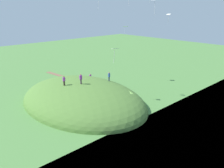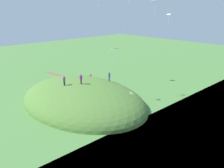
{
  "view_description": "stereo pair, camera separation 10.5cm",
  "coord_description": "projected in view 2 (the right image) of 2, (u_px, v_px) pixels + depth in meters",
  "views": [
    {
      "loc": [
        -25.39,
        26.46,
        16.01
      ],
      "look_at": [
        -1.38,
        3.92,
        5.18
      ],
      "focal_mm": 37.61,
      "sensor_mm": 36.0,
      "label": 1
    },
    {
      "loc": [
        -25.46,
        26.39,
        16.01
      ],
      "look_at": [
        -1.38,
        3.92,
        5.18
      ],
      "focal_mm": 37.61,
      "sensor_mm": 36.0,
      "label": 2
    }
  ],
  "objects": [
    {
      "name": "ground_plane",
      "position": [
        123.0,
        106.0,
        39.78
      ],
      "size": [
        160.0,
        160.0,
        0.0
      ],
      "primitive_type": "plane",
      "color": "#4C7C3C"
    },
    {
      "name": "kite_2",
      "position": [
        115.0,
        50.0,
        30.28
      ],
      "size": [
        0.74,
        0.93,
        2.04
      ],
      "color": "white"
    },
    {
      "name": "person_near_shore",
      "position": [
        81.0,
        78.0,
        38.99
      ],
      "size": [
        0.47,
        0.47,
        1.74
      ],
      "rotation": [
        0.0,
        0.0,
        0.03
      ],
      "color": "#362836",
      "rests_on": "grass_hill"
    },
    {
      "name": "dirt_path",
      "position": [
        68.0,
        78.0,
        55.52
      ],
      "size": [
        16.38,
        2.65,
        0.04
      ],
      "primitive_type": "cube",
      "rotation": [
        0.0,
        0.0,
        0.09
      ],
      "color": "brown",
      "rests_on": "ground_plane"
    },
    {
      "name": "grass_hill",
      "position": [
        83.0,
        102.0,
        41.5
      ],
      "size": [
        25.63,
        18.52,
        7.5
      ],
      "primitive_type": "ellipsoid",
      "color": "#4E7732",
      "rests_on": "ground_plane"
    },
    {
      "name": "person_on_hilltop",
      "position": [
        91.0,
        77.0,
        53.04
      ],
      "size": [
        0.67,
        0.67,
        1.69
      ],
      "rotation": [
        0.0,
        0.0,
        5.55
      ],
      "color": "black",
      "rests_on": "ground_plane"
    },
    {
      "name": "kite_4",
      "position": [
        126.0,
        27.0,
        50.04
      ],
      "size": [
        1.18,
        1.23,
        1.46
      ],
      "color": "white"
    },
    {
      "name": "kite_5",
      "position": [
        99.0,
        0.0,
        39.44
      ],
      "size": [
        0.84,
        0.74,
        1.84
      ],
      "color": "white"
    },
    {
      "name": "person_walking_path",
      "position": [
        64.0,
        80.0,
        38.89
      ],
      "size": [
        0.51,
        0.51,
        1.61
      ],
      "rotation": [
        0.0,
        0.0,
        1.43
      ],
      "color": "#3A2926",
      "rests_on": "grass_hill"
    },
    {
      "name": "kite_7",
      "position": [
        169.0,
        15.0,
        42.97
      ],
      "size": [
        0.91,
        0.67,
        1.67
      ],
      "color": "silver"
    },
    {
      "name": "kite_3",
      "position": [
        154.0,
        1.0,
        32.83
      ],
      "size": [
        0.78,
        0.59,
        2.19
      ],
      "color": "white"
    },
    {
      "name": "person_watching_kites",
      "position": [
        109.0,
        75.0,
        42.7
      ],
      "size": [
        0.52,
        0.52,
        1.7
      ],
      "rotation": [
        0.0,
        0.0,
        0.38
      ],
      "color": "#293647",
      "rests_on": "grass_hill"
    }
  ]
}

